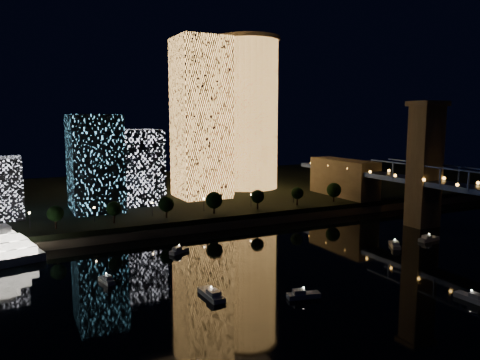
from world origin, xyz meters
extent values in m
plane|color=black|center=(0.00, 0.00, 0.00)|extent=(520.00, 520.00, 0.00)
cube|color=black|center=(0.00, 160.00, 2.50)|extent=(420.00, 160.00, 5.00)
cube|color=#6B5E4C|center=(0.00, 82.00, 1.50)|extent=(420.00, 6.00, 3.00)
cylinder|color=#FFAD51|center=(34.78, 144.77, 44.57)|extent=(32.00, 32.00, 79.13)
cylinder|color=#6B5E4C|center=(34.78, 144.77, 85.13)|extent=(34.00, 34.00, 2.00)
cube|color=#FFAD51|center=(0.74, 128.57, 43.04)|extent=(23.91, 23.91, 76.07)
cube|color=white|center=(-35.20, 125.63, 21.66)|extent=(27.06, 22.90, 33.31)
cube|color=#4EABD5|center=(-51.41, 117.42, 24.95)|extent=(19.95, 25.94, 39.91)
cube|color=#6B5E4C|center=(65.00, 50.00, 24.00)|extent=(11.00, 9.00, 48.00)
cube|color=#6B5E4C|center=(65.00, 50.00, 49.00)|extent=(13.00, 11.00, 2.00)
cube|color=#6B5E4C|center=(65.00, 100.00, 11.50)|extent=(12.00, 40.00, 23.00)
cube|color=navy|center=(60.00, 36.00, 21.50)|extent=(0.50, 0.50, 7.00)
cube|color=navy|center=(60.00, 60.00, 21.50)|extent=(0.50, 0.50, 7.00)
sphere|color=#FFA238|center=(59.50, 45.00, 19.80)|extent=(1.20, 1.20, 1.20)
sphere|color=#FFA238|center=(59.50, 90.00, 19.80)|extent=(1.20, 1.20, 1.20)
cube|color=silver|center=(-61.97, 39.49, 0.60)|extent=(3.41, 6.50, 1.20)
cube|color=silver|center=(-61.75, 38.58, 1.70)|extent=(2.08, 2.49, 1.00)
sphere|color=white|center=(-61.97, 39.49, 2.60)|extent=(0.36, 0.36, 0.36)
cube|color=silver|center=(32.36, 31.60, 0.60)|extent=(6.48, 8.07, 1.20)
cube|color=silver|center=(31.71, 30.59, 1.70)|extent=(3.26, 3.47, 1.00)
sphere|color=white|center=(32.36, 31.60, 2.60)|extent=(0.36, 0.36, 0.36)
cube|color=silver|center=(-35.50, 57.29, 0.60)|extent=(7.33, 5.27, 1.20)
cube|color=silver|center=(-36.44, 56.80, 1.70)|extent=(3.05, 2.78, 1.00)
sphere|color=white|center=(-35.50, 57.29, 2.60)|extent=(0.36, 0.36, 0.36)
cube|color=silver|center=(-20.89, 7.47, 0.60)|extent=(8.48, 4.36, 1.20)
cube|color=silver|center=(-22.07, 7.75, 1.70)|extent=(3.24, 2.69, 1.00)
sphere|color=white|center=(-20.89, 7.47, 2.60)|extent=(0.36, 0.36, 0.36)
cube|color=silver|center=(-40.88, 17.89, 0.60)|extent=(3.50, 9.96, 1.20)
cube|color=silver|center=(-40.83, 16.41, 1.70)|extent=(2.68, 3.54, 1.00)
sphere|color=white|center=(-40.88, 17.89, 2.60)|extent=(0.36, 0.36, 0.36)
cube|color=silver|center=(49.16, 32.09, 0.60)|extent=(8.96, 3.79, 1.20)
cube|color=silver|center=(47.87, 31.94, 1.70)|extent=(3.29, 2.60, 1.00)
sphere|color=white|center=(49.16, 32.09, 2.60)|extent=(0.36, 0.36, 0.36)
cube|color=silver|center=(14.14, -11.80, 0.60)|extent=(2.99, 8.00, 1.20)
cube|color=silver|center=(14.21, -12.98, 1.70)|extent=(2.21, 2.87, 1.00)
sphere|color=white|center=(14.14, -11.80, 2.60)|extent=(0.36, 0.36, 0.36)
cylinder|color=black|center=(-70.00, 88.00, 7.00)|extent=(0.70, 0.70, 4.00)
sphere|color=black|center=(-70.00, 88.00, 10.50)|extent=(5.69, 5.69, 5.69)
cylinder|color=black|center=(-50.00, 88.00, 7.00)|extent=(0.70, 0.70, 4.00)
sphere|color=black|center=(-50.00, 88.00, 10.50)|extent=(5.36, 5.36, 5.36)
cylinder|color=black|center=(-30.00, 88.00, 7.00)|extent=(0.70, 0.70, 4.00)
sphere|color=black|center=(-30.00, 88.00, 10.50)|extent=(5.95, 5.95, 5.95)
cylinder|color=black|center=(-10.00, 88.00, 7.00)|extent=(0.70, 0.70, 4.00)
sphere|color=black|center=(-10.00, 88.00, 10.50)|extent=(6.92, 6.92, 6.92)
cylinder|color=black|center=(10.00, 88.00, 7.00)|extent=(0.70, 0.70, 4.00)
sphere|color=black|center=(10.00, 88.00, 10.50)|extent=(5.76, 5.76, 5.76)
cylinder|color=black|center=(30.00, 88.00, 7.00)|extent=(0.70, 0.70, 4.00)
sphere|color=black|center=(30.00, 88.00, 10.50)|extent=(5.46, 5.46, 5.46)
cylinder|color=black|center=(50.00, 88.00, 7.00)|extent=(0.70, 0.70, 4.00)
sphere|color=black|center=(50.00, 88.00, 10.50)|extent=(6.69, 6.69, 6.69)
cylinder|color=black|center=(-78.00, 94.00, 7.50)|extent=(0.24, 0.24, 5.00)
sphere|color=#FFCC7F|center=(-78.00, 94.00, 10.30)|extent=(0.70, 0.70, 0.70)
cylinder|color=black|center=(-56.00, 94.00, 7.50)|extent=(0.24, 0.24, 5.00)
sphere|color=#FFCC7F|center=(-56.00, 94.00, 10.30)|extent=(0.70, 0.70, 0.70)
cylinder|color=black|center=(-34.00, 94.00, 7.50)|extent=(0.24, 0.24, 5.00)
sphere|color=#FFCC7F|center=(-34.00, 94.00, 10.30)|extent=(0.70, 0.70, 0.70)
cylinder|color=black|center=(-12.00, 94.00, 7.50)|extent=(0.24, 0.24, 5.00)
sphere|color=#FFCC7F|center=(-12.00, 94.00, 10.30)|extent=(0.70, 0.70, 0.70)
cylinder|color=black|center=(10.00, 94.00, 7.50)|extent=(0.24, 0.24, 5.00)
sphere|color=#FFCC7F|center=(10.00, 94.00, 10.30)|extent=(0.70, 0.70, 0.70)
cylinder|color=black|center=(32.00, 94.00, 7.50)|extent=(0.24, 0.24, 5.00)
sphere|color=#FFCC7F|center=(32.00, 94.00, 10.30)|extent=(0.70, 0.70, 0.70)
camera|label=1|loc=(-83.12, -83.28, 43.56)|focal=35.00mm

